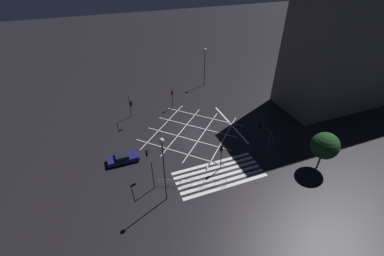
% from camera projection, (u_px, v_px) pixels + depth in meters
% --- Properties ---
extents(ground_plane, '(200.00, 200.00, 0.00)m').
position_uv_depth(ground_plane, '(192.00, 133.00, 41.64)').
color(ground_plane, black).
extents(road_markings, '(17.68, 21.41, 0.01)m').
position_uv_depth(road_markings, '(211.00, 157.00, 36.82)').
color(road_markings, silver).
rests_on(road_markings, ground_plane).
extents(office_building, '(35.23, 10.06, 24.16)m').
position_uv_depth(office_building, '(383.00, 34.00, 45.23)').
color(office_building, slate).
rests_on(office_building, ground_plane).
extents(traffic_light_nw_cross, '(0.36, 2.80, 4.51)m').
position_uv_depth(traffic_light_nw_cross, '(130.00, 104.00, 42.68)').
color(traffic_light_nw_cross, '#2D2D30').
rests_on(traffic_light_nw_cross, ground_plane).
extents(traffic_light_median_north, '(0.36, 0.39, 3.73)m').
position_uv_depth(traffic_light_median_north, '(172.00, 95.00, 46.51)').
color(traffic_light_median_north, '#2D2D30').
rests_on(traffic_light_median_north, ground_plane).
extents(traffic_light_se_main, '(0.39, 0.36, 4.08)m').
position_uv_depth(traffic_light_se_main, '(273.00, 138.00, 35.52)').
color(traffic_light_se_main, '#2D2D30').
rests_on(traffic_light_se_main, ground_plane).
extents(traffic_light_median_south, '(0.36, 0.39, 4.06)m').
position_uv_depth(traffic_light_median_south, '(221.00, 152.00, 33.13)').
color(traffic_light_median_south, '#2D2D30').
rests_on(traffic_light_median_south, ground_plane).
extents(traffic_light_sw_cross, '(0.36, 2.75, 4.39)m').
position_uv_depth(traffic_light_sw_cross, '(149.00, 162.00, 31.17)').
color(traffic_light_sw_cross, '#2D2D30').
rests_on(traffic_light_sw_cross, ground_plane).
extents(traffic_light_se_cross, '(0.36, 2.86, 3.98)m').
position_uv_depth(traffic_light_se_cross, '(264.00, 132.00, 36.79)').
color(traffic_light_se_cross, '#2D2D30').
rests_on(traffic_light_se_cross, ground_plane).
extents(street_lamp_east, '(0.59, 0.59, 8.00)m').
position_uv_depth(street_lamp_east, '(205.00, 58.00, 52.86)').
color(street_lamp_east, '#2D2D30').
rests_on(street_lamp_east, ground_plane).
extents(street_lamp_west, '(0.50, 0.50, 9.07)m').
position_uv_depth(street_lamp_west, '(163.00, 160.00, 27.00)').
color(street_lamp_west, '#2D2D30').
rests_on(street_lamp_west, ground_plane).
extents(street_tree_near, '(3.54, 3.54, 5.51)m').
position_uv_depth(street_tree_near, '(325.00, 146.00, 32.91)').
color(street_tree_near, '#473323').
rests_on(street_tree_near, ground_plane).
extents(waiting_car, '(4.29, 1.88, 1.28)m').
position_uv_depth(waiting_car, '(123.00, 158.00, 35.70)').
color(waiting_car, '#191951').
rests_on(waiting_car, ground_plane).
extents(pedestrian_railing, '(8.10, 3.12, 1.05)m').
position_uv_depth(pedestrian_railing, '(192.00, 181.00, 31.98)').
color(pedestrian_railing, '#9EA0A5').
rests_on(pedestrian_railing, ground_plane).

